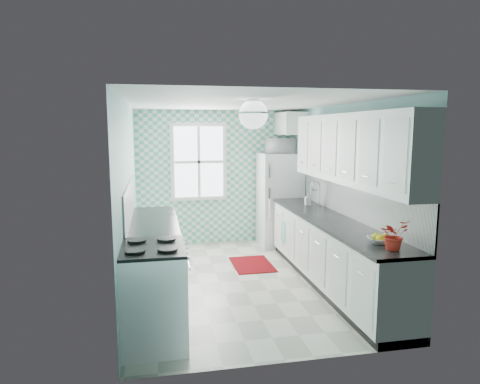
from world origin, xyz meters
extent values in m
cube|color=beige|center=(0.00, 0.00, -0.01)|extent=(3.00, 4.40, 0.02)
cube|color=white|center=(0.00, 0.00, 2.51)|extent=(3.00, 4.40, 0.02)
cube|color=#81BDB9|center=(0.00, 2.21, 1.25)|extent=(3.00, 0.02, 2.50)
cube|color=#81BDB9|center=(0.00, -2.21, 1.25)|extent=(3.00, 0.02, 2.50)
cube|color=#81BDB9|center=(-1.51, 0.00, 1.25)|extent=(0.02, 4.40, 2.50)
cube|color=#81BDB9|center=(1.51, 0.00, 1.25)|extent=(0.02, 4.40, 2.50)
cube|color=#53B694|center=(0.00, 2.19, 1.25)|extent=(3.00, 0.01, 2.50)
cube|color=white|center=(-0.35, 2.17, 1.55)|extent=(1.04, 0.05, 1.44)
cube|color=white|center=(-0.35, 2.15, 1.55)|extent=(0.90, 0.02, 1.30)
cube|color=white|center=(1.49, -0.40, 1.20)|extent=(0.02, 3.60, 0.51)
cube|color=white|center=(-1.49, -0.07, 1.20)|extent=(0.02, 2.15, 0.51)
cube|color=white|center=(1.33, -0.60, 1.90)|extent=(0.33, 3.20, 0.90)
cube|color=white|center=(1.30, 1.83, 2.25)|extent=(0.40, 0.74, 0.40)
cylinder|color=silver|center=(0.00, -0.80, 2.48)|extent=(0.14, 0.14, 0.04)
cylinder|color=silver|center=(0.00, -0.80, 2.41)|extent=(0.02, 0.02, 0.12)
sphere|color=white|center=(0.00, -0.80, 2.32)|extent=(0.34, 0.34, 0.34)
cube|color=white|center=(1.20, -0.40, 0.45)|extent=(0.60, 3.60, 0.90)
cube|color=black|center=(1.19, -0.40, 0.92)|extent=(0.63, 3.60, 0.04)
cube|color=white|center=(-1.20, -0.07, 0.45)|extent=(0.60, 2.15, 0.90)
cube|color=black|center=(-1.19, -0.07, 0.92)|extent=(0.63, 2.15, 0.04)
cube|color=white|center=(1.11, 1.80, 0.86)|extent=(0.75, 0.71, 1.71)
cube|color=silver|center=(1.11, 1.45, 1.25)|extent=(0.73, 0.01, 0.02)
cube|color=silver|center=(0.81, 1.43, 1.46)|extent=(0.03, 0.03, 0.30)
cube|color=silver|center=(0.81, 1.43, 0.86)|extent=(0.03, 0.03, 0.54)
cube|color=white|center=(-1.20, -1.55, 0.50)|extent=(0.65, 0.82, 0.97)
cube|color=black|center=(-1.20, -1.55, 0.99)|extent=(0.65, 0.82, 0.03)
cube|color=black|center=(-0.87, -1.55, 0.56)|extent=(0.01, 0.54, 0.32)
cube|color=silver|center=(1.20, 0.54, 0.92)|extent=(0.52, 0.44, 0.12)
cylinder|color=silver|center=(1.39, 0.54, 1.12)|extent=(0.02, 0.02, 0.30)
torus|color=silver|center=(1.31, 0.54, 1.31)|extent=(0.16, 0.02, 0.16)
cube|color=maroon|center=(0.33, 0.68, 0.01)|extent=(0.62, 0.88, 0.01)
cube|color=#61B6B6|center=(0.89, 0.82, 0.48)|extent=(0.02, 0.23, 0.35)
imported|color=white|center=(1.20, -1.67, 0.97)|extent=(0.33, 0.33, 0.07)
imported|color=#A5221A|center=(1.20, -1.93, 1.10)|extent=(0.34, 0.31, 0.31)
imported|color=#8CB4C1|center=(1.25, 0.69, 1.04)|extent=(0.09, 0.09, 0.19)
imported|color=silver|center=(1.11, 1.80, 1.85)|extent=(0.51, 0.36, 0.27)
camera|label=1|loc=(-1.14, -5.75, 2.15)|focal=32.00mm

